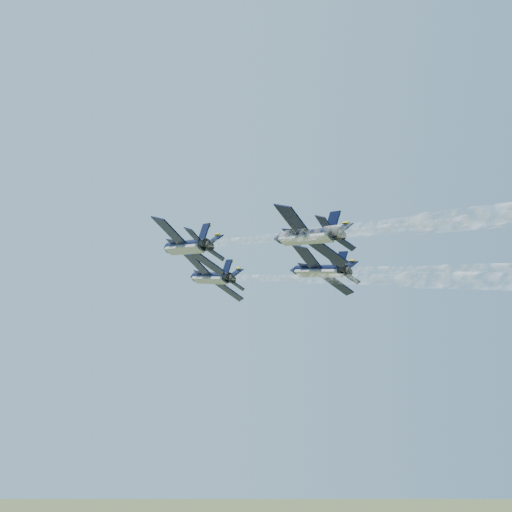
{
  "coord_description": "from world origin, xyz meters",
  "views": [
    {
      "loc": [
        -14.72,
        -85.36,
        79.5
      ],
      "look_at": [
        -2.27,
        2.77,
        105.91
      ],
      "focal_mm": 45.0,
      "sensor_mm": 36.0,
      "label": 1
    }
  ],
  "objects": [
    {
      "name": "jet_lead",
      "position": [
        -8.2,
        12.3,
        104.88
      ],
      "size": [
        10.1,
        15.72,
        6.61
      ],
      "rotation": [
        0.0,
        0.57,
        0.43
      ],
      "color": "black"
    },
    {
      "name": "jet_left",
      "position": [
        -12.68,
        -3.5,
        104.88
      ],
      "size": [
        10.1,
        15.72,
        6.61
      ],
      "rotation": [
        0.0,
        0.57,
        0.43
      ],
      "color": "black"
    },
    {
      "name": "jet_right",
      "position": [
        7.64,
        5.77,
        104.88
      ],
      "size": [
        10.1,
        15.72,
        6.61
      ],
      "rotation": [
        0.0,
        0.57,
        0.43
      ],
      "color": "black"
    },
    {
      "name": "jet_slot",
      "position": [
        2.27,
        -10.04,
        104.88
      ],
      "size": [
        10.1,
        15.72,
        6.61
      ],
      "rotation": [
        0.0,
        0.57,
        0.43
      ],
      "color": "black"
    }
  ]
}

